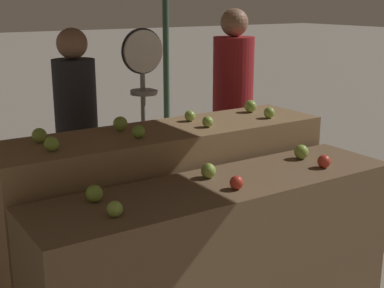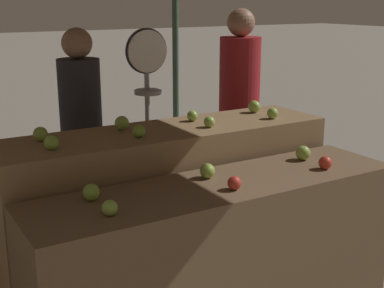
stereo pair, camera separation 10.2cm
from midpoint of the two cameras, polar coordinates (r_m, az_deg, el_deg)
The scene contains 20 objects.
display_counter_front at distance 3.06m, azimuth 3.92°, elevation -12.16°, with size 2.14×0.55×0.90m, color brown.
display_counter_back at distance 3.48m, azimuth -1.73°, elevation -6.99°, with size 2.14×0.55×1.07m, color olive.
apple_front_0 at distance 2.47m, azimuth -7.59°, elevation -6.78°, with size 0.07×0.07×0.07m, color #8EB247.
apple_front_1 at distance 2.78m, azimuth 5.59°, elevation -4.17°, with size 0.07×0.07×0.07m, color red.
apple_front_2 at distance 3.21m, azimuth 14.91°, elevation -1.95°, with size 0.08×0.08×0.08m, color red.
apple_front_3 at distance 2.66m, azimuth -9.61°, elevation -5.10°, with size 0.09×0.09×0.09m, color #84AD3D.
apple_front_4 at distance 2.95m, azimuth 2.64°, elevation -2.88°, with size 0.08×0.08×0.08m, color #8EB247.
apple_front_5 at distance 3.36m, azimuth 12.62°, elevation -0.94°, with size 0.09×0.09×0.09m, color #8EB247.
apple_back_0 at distance 2.93m, azimuth -13.81°, elevation 0.14°, with size 0.08×0.08×0.08m, color #84AD3D.
apple_back_1 at distance 3.11m, azimuth -4.76°, elevation 1.37°, with size 0.08×0.08×0.08m, color #7AA338.
apple_back_2 at distance 3.36m, azimuth 2.74°, elevation 2.38°, with size 0.07×0.07×0.07m, color #8EB247.
apple_back_3 at distance 3.64m, azimuth 9.38°, elevation 3.25°, with size 0.08×0.08×0.08m, color #8EB247.
apple_back_4 at distance 3.12m, azimuth -14.97°, elevation 1.02°, with size 0.08×0.08×0.08m, color #8EB247.
apple_back_5 at distance 3.30m, azimuth -6.61°, elevation 2.23°, with size 0.09×0.09×0.09m, color #8EB247.
apple_back_6 at distance 3.52m, azimuth 0.87°, elevation 3.03°, with size 0.07×0.07×0.07m, color #8EB247.
apple_back_7 at distance 3.82m, azimuth 7.42°, elevation 3.98°, with size 0.09×0.09×0.09m, color #8EB247.
produce_scale at distance 3.86m, azimuth -3.99°, elevation 5.84°, with size 0.32×0.20×1.66m.
person_vendor_at_scale at distance 3.98m, azimuth -11.00°, elevation 2.20°, with size 0.40×0.40×1.66m.
person_customer_left at distance 4.64m, azimuth 5.70°, elevation 5.00°, with size 0.45×0.45×1.78m.
wooden_crate_side at distance 4.41m, azimuth 19.23°, elevation -7.36°, with size 0.44×0.44×0.44m, color #9E7547.
Camera 2 is at (-1.53, -2.25, 1.85)m, focal length 50.00 mm.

